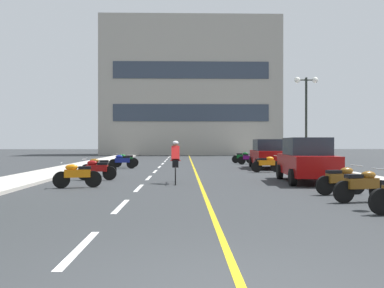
{
  "coord_description": "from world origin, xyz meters",
  "views": [
    {
      "loc": [
        -0.4,
        -4.08,
        1.63
      ],
      "look_at": [
        0.06,
        17.46,
        1.54
      ],
      "focal_mm": 36.91,
      "sensor_mm": 36.0,
      "label": 1
    }
  ],
  "objects_px": {
    "parked_car_mid": "(268,154)",
    "motorcycle_8": "(122,161)",
    "motorcycle_3": "(341,180)",
    "motorcycle_4": "(77,175)",
    "motorcycle_9": "(125,160)",
    "cyclist_rider": "(175,161)",
    "motorcycle_5": "(97,169)",
    "street_lamp_mid": "(306,102)",
    "motorcycle_10": "(249,158)",
    "motorcycle_6": "(98,166)",
    "motorcycle_2": "(362,185)",
    "motorcycle_11": "(243,157)",
    "parked_car_near": "(307,160)",
    "motorcycle_7": "(267,164)"
  },
  "relations": [
    {
      "from": "parked_car_near",
      "to": "motorcycle_10",
      "type": "relative_size",
      "value": 2.55
    },
    {
      "from": "motorcycle_5",
      "to": "motorcycle_10",
      "type": "xyz_separation_m",
      "value": [
        8.59,
        11.82,
        0.0
      ]
    },
    {
      "from": "motorcycle_11",
      "to": "cyclist_rider",
      "type": "height_order",
      "value": "cyclist_rider"
    },
    {
      "from": "motorcycle_9",
      "to": "motorcycle_4",
      "type": "bearing_deg",
      "value": -89.92
    },
    {
      "from": "motorcycle_5",
      "to": "cyclist_rider",
      "type": "relative_size",
      "value": 0.96
    },
    {
      "from": "motorcycle_3",
      "to": "motorcycle_4",
      "type": "distance_m",
      "value": 8.95
    },
    {
      "from": "motorcycle_6",
      "to": "motorcycle_7",
      "type": "bearing_deg",
      "value": 15.32
    },
    {
      "from": "parked_car_mid",
      "to": "motorcycle_8",
      "type": "xyz_separation_m",
      "value": [
        -9.06,
        -0.03,
        -0.44
      ]
    },
    {
      "from": "motorcycle_4",
      "to": "motorcycle_6",
      "type": "xyz_separation_m",
      "value": [
        -0.29,
        4.85,
        0.0
      ]
    },
    {
      "from": "motorcycle_3",
      "to": "motorcycle_10",
      "type": "relative_size",
      "value": 1.0
    },
    {
      "from": "motorcycle_2",
      "to": "parked_car_mid",
      "type": "bearing_deg",
      "value": 88.35
    },
    {
      "from": "motorcycle_6",
      "to": "cyclist_rider",
      "type": "distance_m",
      "value": 5.11
    },
    {
      "from": "street_lamp_mid",
      "to": "parked_car_near",
      "type": "bearing_deg",
      "value": -107.27
    },
    {
      "from": "motorcycle_6",
      "to": "motorcycle_10",
      "type": "relative_size",
      "value": 0.99
    },
    {
      "from": "motorcycle_6",
      "to": "cyclist_rider",
      "type": "height_order",
      "value": "cyclist_rider"
    },
    {
      "from": "motorcycle_3",
      "to": "motorcycle_5",
      "type": "xyz_separation_m",
      "value": [
        -8.66,
        4.91,
        0.0
      ]
    },
    {
      "from": "motorcycle_8",
      "to": "cyclist_rider",
      "type": "xyz_separation_m",
      "value": [
        3.49,
        -8.89,
        0.41
      ]
    },
    {
      "from": "motorcycle_6",
      "to": "motorcycle_8",
      "type": "height_order",
      "value": "same"
    },
    {
      "from": "motorcycle_8",
      "to": "motorcycle_11",
      "type": "height_order",
      "value": "same"
    },
    {
      "from": "motorcycle_2",
      "to": "street_lamp_mid",
      "type": "bearing_deg",
      "value": 78.8
    },
    {
      "from": "motorcycle_4",
      "to": "motorcycle_5",
      "type": "xyz_separation_m",
      "value": [
        0.06,
        2.89,
        0.0
      ]
    },
    {
      "from": "motorcycle_5",
      "to": "cyclist_rider",
      "type": "distance_m",
      "value": 3.75
    },
    {
      "from": "motorcycle_5",
      "to": "motorcycle_8",
      "type": "xyz_separation_m",
      "value": [
        -0.06,
        7.44,
        0.0
      ]
    },
    {
      "from": "motorcycle_2",
      "to": "motorcycle_8",
      "type": "height_order",
      "value": "same"
    },
    {
      "from": "motorcycle_2",
      "to": "motorcycle_3",
      "type": "height_order",
      "value": "same"
    },
    {
      "from": "motorcycle_9",
      "to": "motorcycle_6",
      "type": "bearing_deg",
      "value": -92.22
    },
    {
      "from": "motorcycle_8",
      "to": "motorcycle_9",
      "type": "distance_m",
      "value": 1.46
    },
    {
      "from": "motorcycle_3",
      "to": "motorcycle_10",
      "type": "distance_m",
      "value": 16.73
    },
    {
      "from": "motorcycle_5",
      "to": "motorcycle_7",
      "type": "bearing_deg",
      "value": 27.59
    },
    {
      "from": "parked_car_near",
      "to": "parked_car_mid",
      "type": "distance_m",
      "value": 8.52
    },
    {
      "from": "motorcycle_9",
      "to": "motorcycle_11",
      "type": "xyz_separation_m",
      "value": [
        8.47,
        4.81,
        0.0
      ]
    },
    {
      "from": "motorcycle_2",
      "to": "motorcycle_11",
      "type": "height_order",
      "value": "same"
    },
    {
      "from": "motorcycle_3",
      "to": "motorcycle_11",
      "type": "distance_m",
      "value": 18.62
    },
    {
      "from": "parked_car_mid",
      "to": "motorcycle_9",
      "type": "height_order",
      "value": "parked_car_mid"
    },
    {
      "from": "motorcycle_11",
      "to": "parked_car_near",
      "type": "bearing_deg",
      "value": -88.5
    },
    {
      "from": "street_lamp_mid",
      "to": "motorcycle_5",
      "type": "bearing_deg",
      "value": -148.54
    },
    {
      "from": "street_lamp_mid",
      "to": "motorcycle_10",
      "type": "height_order",
      "value": "street_lamp_mid"
    },
    {
      "from": "motorcycle_9",
      "to": "cyclist_rider",
      "type": "distance_m",
      "value": 10.93
    },
    {
      "from": "motorcycle_5",
      "to": "motorcycle_9",
      "type": "relative_size",
      "value": 1.03
    },
    {
      "from": "cyclist_rider",
      "to": "motorcycle_5",
      "type": "bearing_deg",
      "value": 157.03
    },
    {
      "from": "motorcycle_4",
      "to": "parked_car_mid",
      "type": "bearing_deg",
      "value": 48.79
    },
    {
      "from": "cyclist_rider",
      "to": "motorcycle_4",
      "type": "bearing_deg",
      "value": -157.67
    },
    {
      "from": "motorcycle_11",
      "to": "motorcycle_2",
      "type": "bearing_deg",
      "value": -89.4
    },
    {
      "from": "parked_car_near",
      "to": "motorcycle_9",
      "type": "height_order",
      "value": "parked_car_near"
    },
    {
      "from": "motorcycle_5",
      "to": "motorcycle_9",
      "type": "distance_m",
      "value": 8.89
    },
    {
      "from": "motorcycle_6",
      "to": "motorcycle_5",
      "type": "bearing_deg",
      "value": -80.02
    },
    {
      "from": "parked_car_near",
      "to": "motorcycle_9",
      "type": "bearing_deg",
      "value": 131.68
    },
    {
      "from": "parked_car_near",
      "to": "motorcycle_3",
      "type": "xyz_separation_m",
      "value": [
        -0.12,
        -3.86,
        -0.44
      ]
    },
    {
      "from": "motorcycle_4",
      "to": "motorcycle_7",
      "type": "xyz_separation_m",
      "value": [
        8.33,
        7.21,
        0.0
      ]
    },
    {
      "from": "parked_car_mid",
      "to": "motorcycle_2",
      "type": "bearing_deg",
      "value": -91.65
    }
  ]
}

